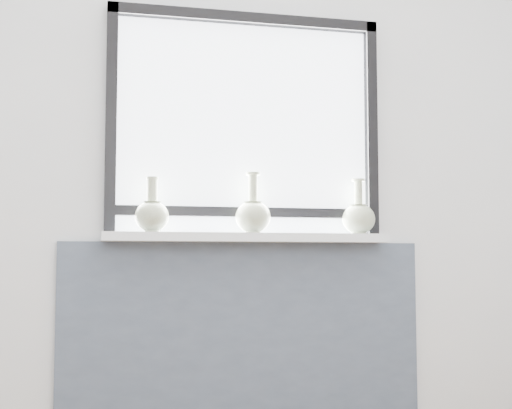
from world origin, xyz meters
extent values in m
cube|color=silver|center=(0.00, 1.81, 1.30)|extent=(3.60, 0.02, 2.60)
cube|color=#4D586B|center=(0.00, 1.78, 0.43)|extent=(1.70, 0.03, 0.86)
cube|color=white|center=(0.00, 1.71, 0.88)|extent=(1.32, 0.18, 0.04)
cube|color=black|center=(-0.62, 1.76, 1.43)|extent=(0.05, 0.06, 1.05)
cube|color=black|center=(0.62, 1.76, 1.43)|extent=(0.05, 0.06, 1.05)
cube|color=black|center=(0.00, 1.76, 1.92)|extent=(1.30, 0.06, 0.05)
cube|color=black|center=(0.00, 1.76, 1.00)|extent=(1.20, 0.05, 0.04)
cube|color=white|center=(0.00, 1.79, 1.40)|extent=(1.20, 0.01, 1.00)
cylinder|color=#B5C19E|center=(-0.44, 1.69, 0.90)|extent=(0.07, 0.07, 0.01)
ellipsoid|color=#B5C19E|center=(-0.44, 1.69, 0.97)|extent=(0.15, 0.15, 0.14)
cone|color=#B5C19E|center=(-0.44, 1.69, 1.02)|extent=(0.08, 0.08, 0.03)
cylinder|color=#B5C19E|center=(-0.44, 1.69, 1.08)|extent=(0.05, 0.05, 0.12)
cylinder|color=#B5C19E|center=(-0.44, 1.69, 1.14)|extent=(0.05, 0.05, 0.01)
cylinder|color=#B5C19E|center=(0.02, 1.70, 0.90)|extent=(0.07, 0.07, 0.01)
ellipsoid|color=#B5C19E|center=(0.02, 1.70, 0.97)|extent=(0.16, 0.16, 0.15)
cone|color=#B5C19E|center=(0.02, 1.70, 1.03)|extent=(0.09, 0.09, 0.03)
cylinder|color=#B5C19E|center=(0.02, 1.70, 1.10)|extent=(0.04, 0.04, 0.14)
cylinder|color=#B5C19E|center=(0.02, 1.70, 1.17)|extent=(0.07, 0.07, 0.01)
cylinder|color=#B5C19E|center=(0.54, 1.72, 0.90)|extent=(0.07, 0.07, 0.01)
ellipsoid|color=#B5C19E|center=(0.54, 1.72, 0.97)|extent=(0.16, 0.16, 0.14)
cone|color=#B5C19E|center=(0.54, 1.72, 1.03)|extent=(0.09, 0.09, 0.03)
cylinder|color=#B5C19E|center=(0.54, 1.72, 1.09)|extent=(0.04, 0.04, 0.13)
cylinder|color=#B5C19E|center=(0.54, 1.72, 1.16)|extent=(0.06, 0.06, 0.01)
camera|label=1|loc=(-0.68, -1.48, 0.77)|focal=50.00mm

